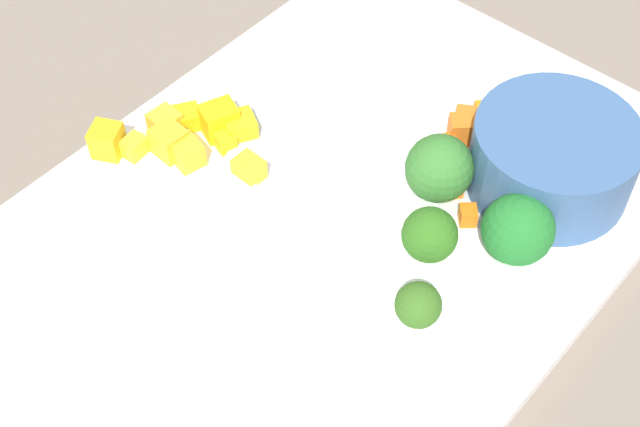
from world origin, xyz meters
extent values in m
plane|color=slate|center=(0.00, 0.00, 0.00)|extent=(4.00, 4.00, 0.00)
cube|color=white|center=(0.00, 0.00, 0.01)|extent=(0.46, 0.32, 0.01)
cylinder|color=#3A5E91|center=(0.12, -0.09, 0.04)|extent=(0.10, 0.10, 0.05)
cube|color=silver|center=(-0.03, 0.05, 0.01)|extent=(0.18, 0.10, 0.00)
cube|color=orange|center=(0.08, -0.03, 0.02)|extent=(0.02, 0.02, 0.01)
cube|color=orange|center=(0.10, -0.02, 0.02)|extent=(0.01, 0.02, 0.01)
cube|color=orange|center=(0.07, -0.05, 0.02)|extent=(0.02, 0.02, 0.01)
cube|color=orange|center=(0.13, -0.02, 0.02)|extent=(0.02, 0.02, 0.01)
cube|color=orange|center=(0.06, -0.07, 0.02)|extent=(0.01, 0.01, 0.01)
cube|color=orange|center=(0.12, -0.02, 0.02)|extent=(0.02, 0.02, 0.02)
cube|color=orange|center=(0.14, -0.02, 0.02)|extent=(0.02, 0.02, 0.01)
cube|color=yellow|center=(0.01, 0.12, 0.02)|extent=(0.02, 0.02, 0.01)
cube|color=yellow|center=(-0.01, 0.13, 0.02)|extent=(0.02, 0.02, 0.02)
cube|color=yellow|center=(-0.03, 0.13, 0.02)|extent=(0.02, 0.01, 0.01)
cube|color=yellow|center=(-0.02, 0.11, 0.02)|extent=(0.02, 0.02, 0.02)
cube|color=yellow|center=(0.01, 0.09, 0.02)|extent=(0.02, 0.02, 0.01)
cube|color=yellow|center=(0.02, 0.09, 0.02)|extent=(0.03, 0.03, 0.02)
cube|color=yellow|center=(-0.02, 0.10, 0.02)|extent=(0.02, 0.02, 0.02)
cube|color=yellow|center=(0.00, 0.06, 0.02)|extent=(0.02, 0.02, 0.01)
cube|color=yellow|center=(-0.04, 0.14, 0.02)|extent=(0.02, 0.02, 0.02)
cube|color=yellow|center=(0.02, 0.10, 0.02)|extent=(0.03, 0.03, 0.02)
cylinder|color=#8DAE6A|center=(0.07, -0.04, 0.02)|extent=(0.01, 0.01, 0.01)
sphere|color=#36772E|center=(0.07, -0.04, 0.03)|extent=(0.04, 0.04, 0.04)
cylinder|color=#8EAE5B|center=(0.06, -0.10, 0.02)|extent=(0.01, 0.01, 0.01)
sphere|color=#21752C|center=(0.06, -0.10, 0.03)|extent=(0.04, 0.04, 0.04)
cylinder|color=#81B364|center=(0.02, -0.06, 0.02)|extent=(0.01, 0.01, 0.01)
sphere|color=#2F6B1D|center=(0.02, -0.06, 0.03)|extent=(0.03, 0.03, 0.03)
cylinder|color=#86B557|center=(-0.02, -0.09, 0.02)|extent=(0.01, 0.01, 0.01)
sphere|color=#366620|center=(-0.02, -0.09, 0.03)|extent=(0.03, 0.03, 0.03)
camera|label=1|loc=(-0.26, -0.23, 0.45)|focal=51.53mm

